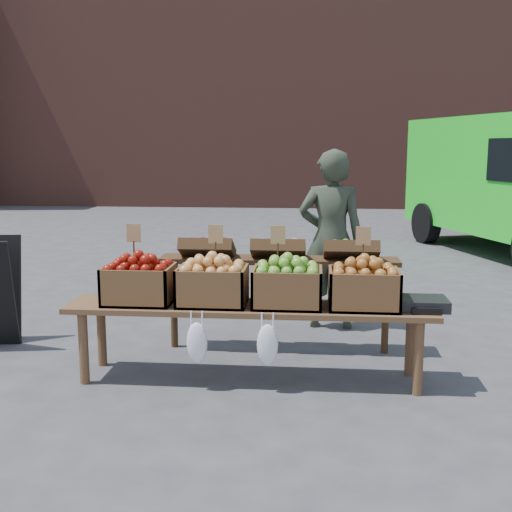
# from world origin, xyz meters

# --- Properties ---
(ground) EXTENTS (80.00, 80.00, 0.00)m
(ground) POSITION_xyz_m (0.00, 0.00, 0.00)
(ground) COLOR #424244
(brick_building) EXTENTS (24.00, 4.00, 10.00)m
(brick_building) POSITION_xyz_m (0.00, 15.00, 5.00)
(brick_building) COLOR brown
(brick_building) RESTS_ON ground
(vendor) EXTENTS (0.63, 0.43, 1.70)m
(vendor) POSITION_xyz_m (-0.43, 1.13, 0.85)
(vendor) COLOR #2E3828
(vendor) RESTS_ON ground
(back_table) EXTENTS (2.10, 0.44, 1.04)m
(back_table) POSITION_xyz_m (-0.88, 0.37, 0.52)
(back_table) COLOR #392513
(back_table) RESTS_ON ground
(display_bench) EXTENTS (2.70, 0.56, 0.57)m
(display_bench) POSITION_xyz_m (-1.05, -0.35, 0.28)
(display_bench) COLOR brown
(display_bench) RESTS_ON ground
(crate_golden_apples) EXTENTS (0.50, 0.40, 0.28)m
(crate_golden_apples) POSITION_xyz_m (-1.88, -0.35, 0.71)
(crate_golden_apples) COLOR #6E0000
(crate_golden_apples) RESTS_ON display_bench
(crate_russet_pears) EXTENTS (0.50, 0.40, 0.28)m
(crate_russet_pears) POSITION_xyz_m (-1.33, -0.35, 0.71)
(crate_russet_pears) COLOR gold
(crate_russet_pears) RESTS_ON display_bench
(crate_red_apples) EXTENTS (0.50, 0.40, 0.28)m
(crate_red_apples) POSITION_xyz_m (-0.78, -0.35, 0.71)
(crate_red_apples) COLOR #5DA033
(crate_red_apples) RESTS_ON display_bench
(crate_green_apples) EXTENTS (0.50, 0.40, 0.28)m
(crate_green_apples) POSITION_xyz_m (-0.23, -0.35, 0.71)
(crate_green_apples) COLOR #AC6826
(crate_green_apples) RESTS_ON display_bench
(weighing_scale) EXTENTS (0.34, 0.30, 0.08)m
(weighing_scale) POSITION_xyz_m (0.20, -0.35, 0.61)
(weighing_scale) COLOR black
(weighing_scale) RESTS_ON display_bench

